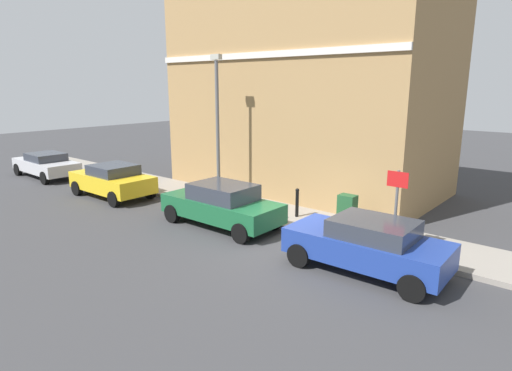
# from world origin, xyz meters

# --- Properties ---
(ground) EXTENTS (80.00, 80.00, 0.00)m
(ground) POSITION_xyz_m (0.00, 0.00, 0.00)
(ground) COLOR #38383A
(sidewalk) EXTENTS (2.33, 30.00, 0.15)m
(sidewalk) POSITION_xyz_m (2.04, 6.00, 0.07)
(sidewalk) COLOR gray
(sidewalk) RESTS_ON ground
(corner_building) EXTENTS (6.63, 11.64, 8.53)m
(corner_building) POSITION_xyz_m (6.46, 3.82, 4.26)
(corner_building) COLOR #9E7A4C
(corner_building) RESTS_ON ground
(car_blue) EXTENTS (1.95, 4.14, 1.43)m
(car_blue) POSITION_xyz_m (-0.38, -2.59, 0.75)
(car_blue) COLOR navy
(car_blue) RESTS_ON ground
(car_green) EXTENTS (1.89, 4.35, 1.49)m
(car_green) POSITION_xyz_m (-0.13, 2.88, 0.77)
(car_green) COLOR #195933
(car_green) RESTS_ON ground
(car_yellow) EXTENTS (1.96, 4.00, 1.43)m
(car_yellow) POSITION_xyz_m (-0.35, 9.25, 0.75)
(car_yellow) COLOR gold
(car_yellow) RESTS_ON ground
(car_silver) EXTENTS (1.90, 4.41, 1.29)m
(car_silver) POSITION_xyz_m (-0.33, 15.57, 0.69)
(car_silver) COLOR #B7B7BC
(car_silver) RESTS_ON ground
(utility_cabinet) EXTENTS (0.46, 0.61, 1.15)m
(utility_cabinet) POSITION_xyz_m (1.91, -0.77, 0.68)
(utility_cabinet) COLOR #1E4C28
(utility_cabinet) RESTS_ON sidewalk
(bollard_near_cabinet) EXTENTS (0.14, 0.14, 1.04)m
(bollard_near_cabinet) POSITION_xyz_m (2.01, 1.25, 0.70)
(bollard_near_cabinet) COLOR black
(bollard_near_cabinet) RESTS_ON sidewalk
(bollard_far_kerb) EXTENTS (0.14, 0.14, 1.04)m
(bollard_far_kerb) POSITION_xyz_m (1.12, 2.72, 0.70)
(bollard_far_kerb) COLOR black
(bollard_far_kerb) RESTS_ON sidewalk
(street_sign) EXTENTS (0.08, 0.60, 2.30)m
(street_sign) POSITION_xyz_m (1.20, -2.64, 1.66)
(street_sign) COLOR #59595B
(street_sign) RESTS_ON sidewalk
(lamppost) EXTENTS (0.20, 0.44, 5.72)m
(lamppost) POSITION_xyz_m (1.78, 4.93, 3.30)
(lamppost) COLOR #59595B
(lamppost) RESTS_ON sidewalk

